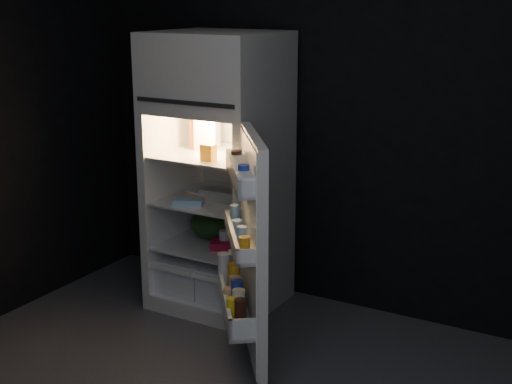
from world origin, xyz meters
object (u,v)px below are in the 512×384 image
Objects in this scene: egg_carton at (222,196)px; yogurt_tray at (233,245)px; fridge_door at (248,250)px; refrigerator at (220,163)px; milk_jug at (207,131)px.

egg_carton is 0.32m from yogurt_tray.
fridge_door is 0.81m from egg_carton.
fridge_door is (0.60, -0.67, -0.27)m from refrigerator.
milk_jug is 0.75m from yogurt_tray.
refrigerator is 1.46× the size of fridge_door.
refrigerator is at bearing -37.96° from milk_jug.
fridge_door is 4.33× the size of egg_carton.
milk_jug is 0.85× the size of egg_carton.
yogurt_tray is at bearing 128.08° from fridge_door.
milk_jug is at bearing 135.35° from fridge_door.
milk_jug is (-0.12, 0.04, 0.19)m from refrigerator.
refrigerator reaches higher than egg_carton.
milk_jug reaches higher than egg_carton.
refrigerator is 0.22m from egg_carton.
fridge_door is at bearing -63.47° from milk_jug.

